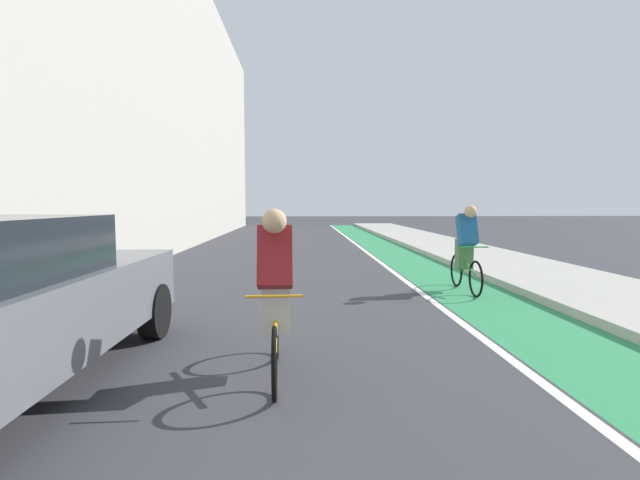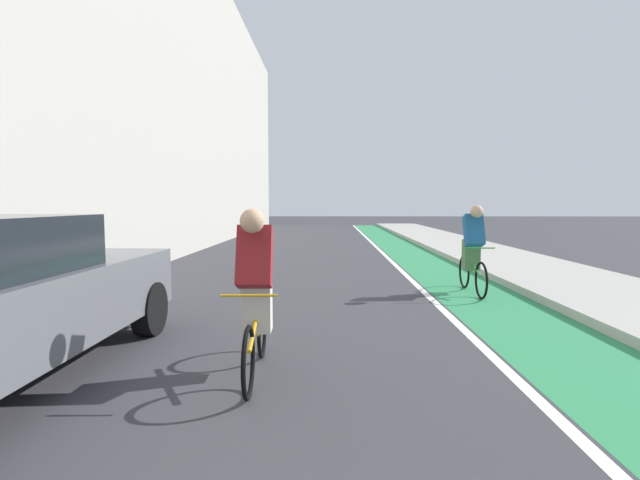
{
  "view_description": "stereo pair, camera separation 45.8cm",
  "coord_description": "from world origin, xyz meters",
  "views": [
    {
      "loc": [
        -0.08,
        6.28,
        1.64
      ],
      "look_at": [
        0.22,
        13.61,
        1.06
      ],
      "focal_mm": 26.1,
      "sensor_mm": 36.0,
      "label": 1
    },
    {
      "loc": [
        0.37,
        6.28,
        1.64
      ],
      "look_at": [
        0.22,
        13.61,
        1.06
      ],
      "focal_mm": 26.1,
      "sensor_mm": 36.0,
      "label": 2
    }
  ],
  "objects": [
    {
      "name": "ground_plane",
      "position": [
        0.0,
        17.27,
        0.0
      ],
      "size": [
        93.58,
        93.58,
        0.0
      ],
      "primitive_type": "plane",
      "color": "#38383D"
    },
    {
      "name": "lane_divider_stripe",
      "position": [
        2.12,
        19.27,
        0.0
      ],
      "size": [
        0.12,
        42.54,
        0.0
      ],
      "primitive_type": "cube",
      "color": "white",
      "rests_on": "ground"
    },
    {
      "name": "bike_lane_paint",
      "position": [
        3.02,
        19.27,
        0.0
      ],
      "size": [
        1.6,
        42.54,
        0.0
      ],
      "primitive_type": "cube",
      "color": "#2D8451",
      "rests_on": "ground"
    },
    {
      "name": "sidewalk_right",
      "position": [
        5.21,
        19.27,
        0.07
      ],
      "size": [
        2.77,
        42.54,
        0.14
      ],
      "primitive_type": "cube",
      "color": "#A8A59E",
      "rests_on": "ground"
    },
    {
      "name": "cyclist_mid",
      "position": [
        -0.32,
        10.59,
        0.8
      ],
      "size": [
        0.48,
        1.67,
        1.59
      ],
      "color": "black",
      "rests_on": "ground"
    },
    {
      "name": "building_facade_left",
      "position": [
        -5.62,
        19.25,
        5.51
      ],
      "size": [
        4.15,
        42.54,
        11.03
      ],
      "color": "#B2ADA3",
      "rests_on": "ground"
    },
    {
      "name": "cyclist_trailing",
      "position": [
        2.97,
        14.71,
        0.85
      ],
      "size": [
        0.48,
        1.7,
        1.6
      ],
      "color": "black",
      "rests_on": "ground"
    }
  ]
}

